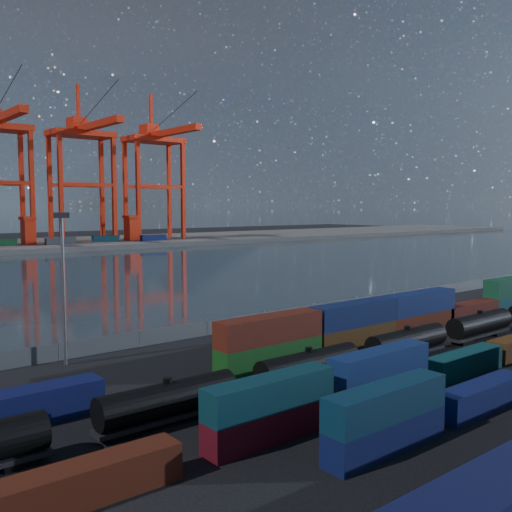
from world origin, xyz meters
TOP-DOWN VIEW (x-y plane):
  - ground at (0.00, 0.00)m, footprint 700.00×700.00m
  - harbor_water at (0.00, 105.00)m, footprint 700.00×700.00m
  - container_row_mid at (-3.24, -3.48)m, footprint 139.69×2.25m
  - container_row_north at (14.36, 10.97)m, footprint 141.49×2.66m
  - tanker_string at (-6.75, 3.99)m, footprint 89.73×2.63m
  - waterfront_fence at (-0.00, 28.00)m, footprint 160.12×0.12m
  - yard_light_mast at (-30.00, 26.00)m, footprint 1.60×0.40m

SIDE VIEW (x-z plane):
  - ground at x=0.00m, z-range 0.00..0.00m
  - harbor_water at x=0.00m, z-range 0.01..0.01m
  - waterfront_fence at x=0.00m, z-range -0.10..2.10m
  - container_row_mid at x=-3.24m, z-range -0.83..3.97m
  - tanker_string at x=-6.75m, z-range 0.01..3.77m
  - container_row_north at x=14.36m, z-range -0.61..5.06m
  - yard_light_mast at x=-30.00m, z-range 1.00..17.60m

